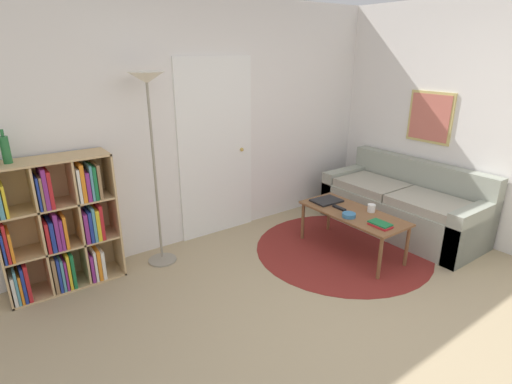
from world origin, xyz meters
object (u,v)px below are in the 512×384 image
object	(u,v)px
laptop	(327,201)
cup	(371,208)
bookshelf	(58,227)
floor_lamp	(149,105)
coffee_table	(353,216)
bottle_middle	(5,149)
bowl	(349,215)
couch	(404,206)

from	to	relation	value
laptop	cup	xyz separation A→B (m)	(0.16, -0.49, 0.03)
bookshelf	floor_lamp	bearing A→B (deg)	-6.44
coffee_table	bottle_middle	bearing A→B (deg)	158.81
floor_lamp	cup	distance (m)	2.44
bottle_middle	bowl	bearing A→B (deg)	-23.28
coffee_table	laptop	size ratio (longest dim) A/B	3.51
laptop	bowl	size ratio (longest dim) A/B	2.38
couch	laptop	bearing A→B (deg)	159.97
floor_lamp	bowl	xyz separation A→B (m)	(1.59, -1.06, -1.11)
bookshelf	floor_lamp	size ratio (longest dim) A/B	0.64
bookshelf	bottle_middle	size ratio (longest dim) A/B	4.44
laptop	bottle_middle	xyz separation A→B (m)	(-2.88, 0.74, 0.85)
bowl	bookshelf	bearing A→B (deg)	154.89
laptop	bottle_middle	world-z (taller)	bottle_middle
couch	bookshelf	bearing A→B (deg)	163.41
cup	bowl	bearing A→B (deg)	172.11
cup	bottle_middle	bearing A→B (deg)	158.11
floor_lamp	bowl	world-z (taller)	floor_lamp
floor_lamp	cup	world-z (taller)	floor_lamp
bookshelf	coffee_table	bearing A→B (deg)	-22.77
laptop	bowl	bearing A→B (deg)	-106.92
floor_lamp	coffee_table	size ratio (longest dim) A/B	1.64
bowl	cup	size ratio (longest dim) A/B	1.69
bookshelf	laptop	bearing A→B (deg)	-15.29
bookshelf	laptop	xyz separation A→B (m)	(2.62, -0.72, -0.11)
floor_lamp	coffee_table	bearing A→B (deg)	-30.01
coffee_table	bowl	distance (m)	0.17
bookshelf	bottle_middle	bearing A→B (deg)	175.74
couch	bowl	bearing A→B (deg)	-175.00
coffee_table	laptop	world-z (taller)	laptop
bookshelf	cup	distance (m)	3.03
bookshelf	floor_lamp	distance (m)	1.35
couch	bowl	xyz separation A→B (m)	(-1.10, -0.10, 0.19)
couch	bottle_middle	size ratio (longest dim) A/B	6.84
couch	laptop	size ratio (longest dim) A/B	5.68
bowl	bottle_middle	distance (m)	3.11
floor_lamp	bottle_middle	world-z (taller)	floor_lamp
coffee_table	laptop	xyz separation A→B (m)	(-0.00, 0.38, 0.06)
bookshelf	bowl	distance (m)	2.74
bowl	laptop	bearing A→B (deg)	73.08
laptop	bookshelf	bearing A→B (deg)	164.71
coffee_table	cup	size ratio (longest dim) A/B	14.13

